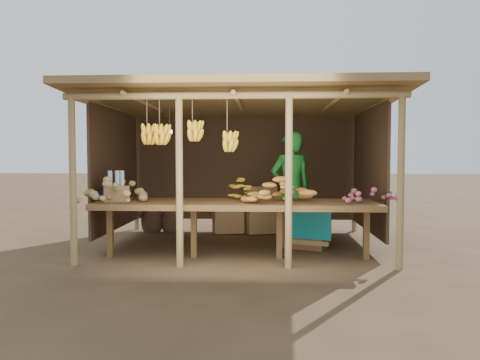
{
  "coord_description": "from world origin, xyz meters",
  "views": [
    {
      "loc": [
        0.4,
        -7.44,
        1.44
      ],
      "look_at": [
        0.0,
        0.0,
        1.05
      ],
      "focal_mm": 35.0,
      "sensor_mm": 36.0,
      "label": 1
    }
  ],
  "objects": [
    {
      "name": "onion_heap",
      "position": [
        1.9,
        -1.03,
        0.98
      ],
      "size": [
        0.93,
        0.71,
        0.36
      ],
      "primitive_type": null,
      "rotation": [
        0.0,
        0.0,
        -0.29
      ],
      "color": "#B55867",
      "rests_on": "counter"
    },
    {
      "name": "carton_stack",
      "position": [
        0.11,
        1.15,
        0.38
      ],
      "size": [
        1.23,
        0.57,
        0.86
      ],
      "color": "#9D7346",
      "rests_on": "ground"
    },
    {
      "name": "banana_pile",
      "position": [
        0.04,
        -0.56,
        0.97
      ],
      "size": [
        0.6,
        0.48,
        0.34
      ],
      "primitive_type": null,
      "rotation": [
        0.0,
        0.0,
        -0.37
      ],
      "color": "gold",
      "rests_on": "counter"
    },
    {
      "name": "stall_structure",
      "position": [
        -0.06,
        0.05,
        1.92
      ],
      "size": [
        4.7,
        3.5,
        2.43
      ],
      "color": "#9F8552",
      "rests_on": "ground"
    },
    {
      "name": "tomato_basin",
      "position": [
        -1.9,
        -0.64,
        0.88
      ],
      "size": [
        0.35,
        0.35,
        0.19
      ],
      "rotation": [
        0.0,
        0.0,
        -0.31
      ],
      "color": "navy",
      "rests_on": "counter"
    },
    {
      "name": "vendor",
      "position": [
        0.81,
        -0.02,
        0.91
      ],
      "size": [
        0.77,
        0.63,
        1.82
      ],
      "primitive_type": "imported",
      "rotation": [
        0.0,
        0.0,
        3.48
      ],
      "color": "#1B7B29",
      "rests_on": "ground"
    },
    {
      "name": "bottle_box",
      "position": [
        -1.68,
        -0.97,
        0.96
      ],
      "size": [
        0.39,
        0.34,
        0.43
      ],
      "color": "#9D7346",
      "rests_on": "counter"
    },
    {
      "name": "ground",
      "position": [
        0.0,
        0.0,
        0.0
      ],
      "size": [
        60.0,
        60.0,
        0.0
      ],
      "primitive_type": "plane",
      "color": "brown",
      "rests_on": "ground"
    },
    {
      "name": "potato_heap",
      "position": [
        -1.67,
        -1.15,
        0.98
      ],
      "size": [
        1.14,
        0.86,
        0.37
      ],
      "primitive_type": null,
      "rotation": [
        0.0,
        0.0,
        -0.28
      ],
      "color": "#98854E",
      "rests_on": "counter"
    },
    {
      "name": "tarp_crate",
      "position": [
        1.05,
        -0.09,
        0.35
      ],
      "size": [
        0.88,
        0.82,
        0.84
      ],
      "color": "brown",
      "rests_on": "ground"
    },
    {
      "name": "counter",
      "position": [
        0.0,
        -0.95,
        0.74
      ],
      "size": [
        3.9,
        1.05,
        0.8
      ],
      "color": "brown",
      "rests_on": "ground"
    },
    {
      "name": "sweet_potato_heap",
      "position": [
        0.63,
        -1.09,
        0.98
      ],
      "size": [
        1.18,
        0.87,
        0.36
      ],
      "primitive_type": null,
      "rotation": [
        0.0,
        0.0,
        0.25
      ],
      "color": "#C48032",
      "rests_on": "counter"
    },
    {
      "name": "burlap_sacks",
      "position": [
        -1.53,
        1.2,
        0.24
      ],
      "size": [
        0.79,
        0.42,
        0.56
      ],
      "color": "#493422",
      "rests_on": "ground"
    }
  ]
}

